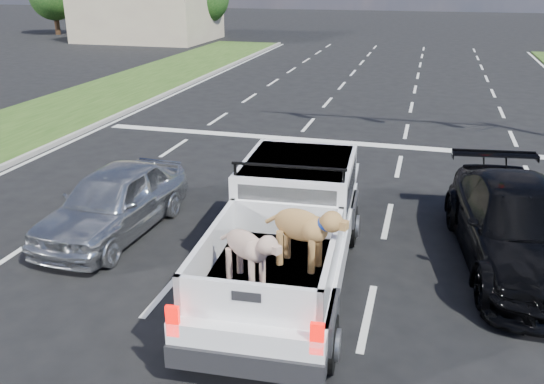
{
  "coord_description": "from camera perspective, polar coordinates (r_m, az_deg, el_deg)",
  "views": [
    {
      "loc": [
        2.35,
        -8.08,
        5.21
      ],
      "look_at": [
        -0.39,
        2.0,
        1.21
      ],
      "focal_mm": 38.0,
      "sensor_mm": 36.0,
      "label": 1
    }
  ],
  "objects": [
    {
      "name": "ground",
      "position": [
        9.9,
        -0.86,
        -10.82
      ],
      "size": [
        160.0,
        160.0,
        0.0
      ],
      "primitive_type": "plane",
      "color": "black",
      "rests_on": "ground"
    },
    {
      "name": "road_markings",
      "position": [
        15.71,
        5.77,
        1.5
      ],
      "size": [
        17.75,
        60.0,
        0.01
      ],
      "color": "silver",
      "rests_on": "ground"
    },
    {
      "name": "curb_left",
      "position": [
        18.83,
        -22.85,
        3.44
      ],
      "size": [
        0.15,
        60.0,
        0.14
      ],
      "primitive_type": "cube",
      "color": "gray",
      "rests_on": "ground"
    },
    {
      "name": "building_left",
      "position": [
        49.51,
        -12.16,
        17.03
      ],
      "size": [
        10.0,
        8.0,
        4.4
      ],
      "primitive_type": "cube",
      "color": "#B5AB8A",
      "rests_on": "ground"
    },
    {
      "name": "pickup_truck",
      "position": [
        10.06,
        1.6,
        -3.69
      ],
      "size": [
        2.5,
        5.96,
        2.19
      ],
      "rotation": [
        0.0,
        0.0,
        0.06
      ],
      "color": "black",
      "rests_on": "ground"
    },
    {
      "name": "silver_sedan",
      "position": [
        12.51,
        -15.42,
        -0.89
      ],
      "size": [
        1.91,
        4.29,
        1.44
      ],
      "primitive_type": "imported",
      "rotation": [
        0.0,
        0.0,
        -0.05
      ],
      "color": "#BBBDC2",
      "rests_on": "ground"
    },
    {
      "name": "black_coupe",
      "position": [
        11.67,
        23.35,
        -3.23
      ],
      "size": [
        2.84,
        5.56,
        1.54
      ],
      "primitive_type": "imported",
      "rotation": [
        0.0,
        0.0,
        0.13
      ],
      "color": "black",
      "rests_on": "ground"
    }
  ]
}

